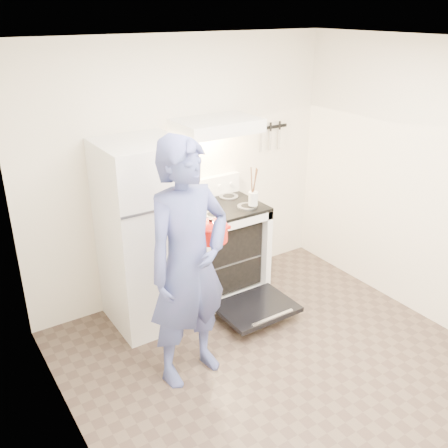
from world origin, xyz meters
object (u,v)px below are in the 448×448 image
at_px(person, 188,265).
at_px(dutch_oven, 211,233).
at_px(refrigerator, 146,236).
at_px(tea_kettle, 191,192).
at_px(stove_body, 222,251).

xyz_separation_m(person, dutch_oven, (0.34, 0.24, 0.08)).
distance_m(refrigerator, tea_kettle, 0.64).
xyz_separation_m(tea_kettle, dutch_oven, (-0.28, -0.81, -0.05)).
bearing_deg(person, refrigerator, 78.27).
relative_size(refrigerator, person, 0.88).
bearing_deg(person, dutch_oven, 26.57).
relative_size(refrigerator, tea_kettle, 5.96).
bearing_deg(refrigerator, person, -93.63).
bearing_deg(tea_kettle, refrigerator, -162.25).
distance_m(refrigerator, stove_body, 0.90).
bearing_deg(dutch_oven, tea_kettle, 71.23).
distance_m(stove_body, dutch_oven, 1.03).
height_order(stove_body, dutch_oven, dutch_oven).
relative_size(tea_kettle, person, 0.15).
xyz_separation_m(stove_body, dutch_oven, (-0.52, -0.66, 0.59)).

